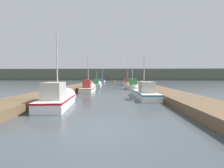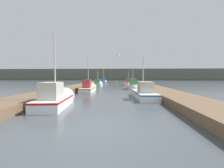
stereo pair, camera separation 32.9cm
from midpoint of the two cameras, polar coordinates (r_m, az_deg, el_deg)
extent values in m
plane|color=#3D4449|center=(5.65, -5.84, -17.02)|extent=(200.00, 200.00, 0.00)
cube|color=brown|center=(22.22, -13.36, -1.37)|extent=(2.72, 40.00, 0.50)
cube|color=brown|center=(21.81, 15.36, -1.48)|extent=(2.72, 40.00, 0.50)
cube|color=#565B4C|center=(74.75, 2.49, 3.57)|extent=(120.00, 16.00, 5.19)
cube|color=silver|center=(9.88, -20.29, -6.68)|extent=(1.92, 3.81, 0.60)
cube|color=red|center=(9.84, -20.31, -5.30)|extent=(1.95, 3.84, 0.10)
cone|color=silver|center=(11.99, -17.10, -4.93)|extent=(1.54, 0.92, 1.47)
cube|color=#B2AD9E|center=(9.34, -21.22, -2.37)|extent=(1.18, 1.57, 0.98)
cylinder|color=#B2B2B7|center=(10.02, -20.06, 6.48)|extent=(0.08, 0.08, 3.94)
cube|color=silver|center=(13.39, 12.69, -4.07)|extent=(1.71, 5.06, 0.58)
cube|color=blue|center=(13.37, 12.70, -3.09)|extent=(1.74, 5.09, 0.10)
cone|color=silver|center=(16.32, 10.42, -2.78)|extent=(1.44, 1.09, 1.39)
cube|color=#B2AD9E|center=(12.72, 13.33, -1.14)|extent=(1.19, 1.57, 0.88)
cylinder|color=#B2B2B7|center=(13.66, 12.44, 3.65)|extent=(0.08, 0.08, 3.02)
cube|color=silver|center=(18.44, -8.68, -2.16)|extent=(1.52, 4.21, 0.54)
cube|color=#975029|center=(18.42, -8.69, -1.51)|extent=(1.55, 4.24, 0.10)
cone|color=silver|center=(20.93, -7.47, -1.53)|extent=(1.35, 0.93, 1.32)
cube|color=#99332D|center=(17.87, -8.99, 0.06)|extent=(0.90, 1.34, 0.95)
cylinder|color=#B2B2B7|center=(18.68, -8.57, 4.66)|extent=(0.08, 0.08, 3.85)
cube|color=silver|center=(22.95, 8.40, -0.98)|extent=(1.55, 4.30, 0.66)
cube|color=#B98B32|center=(22.93, 8.40, -0.30)|extent=(1.58, 4.33, 0.10)
cone|color=silver|center=(25.59, 7.85, -0.56)|extent=(1.47, 1.02, 1.47)
cube|color=#387A42|center=(22.37, 8.54, 0.89)|extent=(1.09, 1.48, 0.87)
cylinder|color=#B2B2B7|center=(23.22, 8.36, 3.31)|extent=(0.08, 0.08, 2.77)
cube|color=silver|center=(28.17, -5.19, -0.42)|extent=(1.65, 3.72, 0.46)
cube|color=#1F66A8|center=(28.16, -5.19, -0.07)|extent=(1.68, 3.75, 0.10)
cone|color=silver|center=(30.42, -4.70, -0.16)|extent=(1.49, 0.91, 1.46)
cube|color=#387A42|center=(27.68, -5.30, 0.96)|extent=(0.97, 1.31, 0.93)
cylinder|color=#B2B2B7|center=(28.39, -5.14, 2.47)|extent=(0.08, 0.08, 2.37)
cube|color=silver|center=(31.91, 6.63, 0.12)|extent=(2.14, 4.97, 0.62)
cube|color=#612C96|center=(31.90, 6.63, 0.58)|extent=(2.18, 5.01, 0.10)
cone|color=silver|center=(34.91, 6.79, 0.38)|extent=(1.72, 1.31, 1.62)
cube|color=#99332D|center=(31.28, 6.60, 1.36)|extent=(1.40, 2.12, 0.79)
cylinder|color=#B2B2B7|center=(32.23, 6.67, 2.85)|extent=(0.08, 0.08, 2.41)
cube|color=silver|center=(37.01, -2.97, 0.46)|extent=(1.85, 3.73, 0.52)
cube|color=#AA2C2C|center=(37.00, -2.97, 0.77)|extent=(1.89, 3.77, 0.10)
cone|color=silver|center=(39.25, -2.88, 0.61)|extent=(1.56, 0.98, 1.49)
cube|color=#2D6699|center=(36.53, -2.99, 1.61)|extent=(1.06, 1.36, 0.98)
cylinder|color=#B2B2B7|center=(37.25, -2.97, 3.45)|extent=(0.08, 0.08, 3.35)
cylinder|color=#473523|center=(37.36, -4.76, 0.90)|extent=(0.28, 0.28, 1.06)
cylinder|color=silver|center=(37.34, -4.77, 1.74)|extent=(0.32, 0.32, 0.04)
cylinder|color=#473523|center=(21.54, 11.44, -0.48)|extent=(0.21, 0.21, 1.26)
cylinder|color=silver|center=(21.51, 11.46, 1.24)|extent=(0.24, 0.24, 0.04)
cylinder|color=#473523|center=(22.49, -9.35, -0.43)|extent=(0.26, 0.26, 1.17)
cylinder|color=silver|center=(22.46, -9.36, 1.11)|extent=(0.30, 0.30, 0.04)
sphere|color=#BF6513|center=(46.65, 1.72, 0.90)|extent=(0.62, 0.62, 0.62)
cylinder|color=black|center=(46.63, 1.73, 1.59)|extent=(0.06, 0.06, 0.50)
ellipsoid|color=white|center=(27.89, 6.54, 10.47)|extent=(0.31, 0.23, 0.12)
cube|color=gray|center=(28.01, 6.43, 10.47)|extent=(0.21, 0.30, 0.07)
cube|color=gray|center=(27.76, 6.66, 10.54)|extent=(0.21, 0.30, 0.07)
ellipsoid|color=white|center=(15.76, 3.43, 10.62)|extent=(0.24, 0.31, 0.12)
cube|color=gray|center=(15.82, 2.97, 10.66)|extent=(0.30, 0.22, 0.07)
cube|color=gray|center=(15.71, 3.89, 10.72)|extent=(0.30, 0.22, 0.07)
camera|label=1|loc=(0.16, -89.50, 0.03)|focal=24.00mm
camera|label=2|loc=(0.16, 90.50, -0.03)|focal=24.00mm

